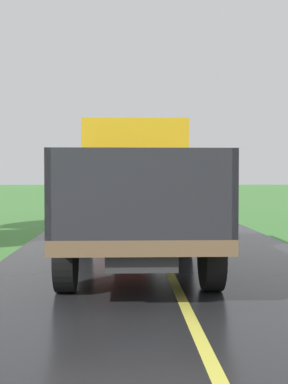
% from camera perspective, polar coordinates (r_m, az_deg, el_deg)
% --- Properties ---
extents(banana_truck_near, '(2.38, 5.82, 2.80)m').
position_cam_1_polar(banana_truck_near, '(9.67, -0.76, 0.20)').
color(banana_truck_near, '#2D2D30').
rests_on(banana_truck_near, road_surface).
extents(banana_truck_far, '(2.38, 5.81, 2.80)m').
position_cam_1_polar(banana_truck_far, '(25.46, -2.52, 1.22)').
color(banana_truck_far, '#2D2D30').
rests_on(banana_truck_far, road_surface).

